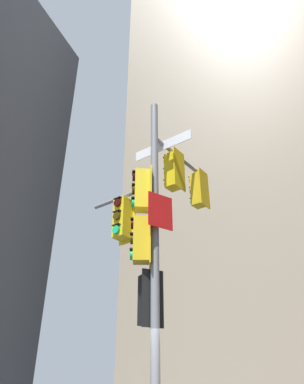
{
  "coord_description": "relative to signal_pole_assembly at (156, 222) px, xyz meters",
  "views": [
    {
      "loc": [
        2.61,
        -6.73,
        1.5
      ],
      "look_at": [
        -0.12,
        0.14,
        5.58
      ],
      "focal_mm": 33.48,
      "sensor_mm": 36.0,
      "label": 1
    }
  ],
  "objects": [
    {
      "name": "building_mid_block",
      "position": [
        0.85,
        20.74,
        17.36
      ],
      "size": [
        16.38,
        16.38,
        44.52
      ],
      "primitive_type": "cube",
      "color": "tan",
      "rests_on": "ground"
    },
    {
      "name": "signal_pole_assembly",
      "position": [
        0.0,
        0.0,
        0.0
      ],
      "size": [
        2.81,
        2.61,
        8.12
      ],
      "color": "gray",
      "rests_on": "ground"
    }
  ]
}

